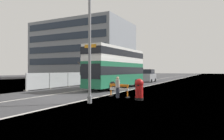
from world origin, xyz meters
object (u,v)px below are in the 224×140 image
double_decker_bus (117,67)px  lamppost_foreground (90,37)px  car_oncoming_near (149,76)px  car_receding_mid (143,75)px  red_pillar_postbox (139,88)px  pedestrian_at_kerb (118,87)px  roadworks_barrier (119,89)px

double_decker_bus → lamppost_foreground: lamppost_foreground is taller
lamppost_foreground → car_oncoming_near: bearing=98.5°
double_decker_bus → car_receding_mid: (-4.53, 23.34, -1.59)m
double_decker_bus → car_receding_mid: bearing=101.0°
red_pillar_postbox → car_receding_mid: size_ratio=0.34×
car_receding_mid → pedestrian_at_kerb: size_ratio=2.74×
car_oncoming_near → pedestrian_at_kerb: bearing=-79.1°
car_receding_mid → double_decker_bus: bearing=-79.0°
car_receding_mid → pedestrian_at_kerb: 32.47m
roadworks_barrier → car_oncoming_near: 22.51m
red_pillar_postbox → roadworks_barrier: 2.29m
car_receding_mid → pedestrian_at_kerb: bearing=-75.0°
roadworks_barrier → pedestrian_at_kerb: 0.59m
pedestrian_at_kerb → roadworks_barrier: bearing=104.5°
double_decker_bus → car_oncoming_near: bearing=91.8°
car_oncoming_near → car_receding_mid: bearing=115.0°
red_pillar_postbox → pedestrian_at_kerb: pedestrian_at_kerb is taller
double_decker_bus → roadworks_barrier: double_decker_bus is taller
red_pillar_postbox → car_oncoming_near: (-6.30, 23.07, 0.25)m
red_pillar_postbox → car_oncoming_near: car_oncoming_near is taller
double_decker_bus → red_pillar_postbox: size_ratio=7.38×
double_decker_bus → car_receding_mid: 23.83m
double_decker_bus → pedestrian_at_kerb: size_ratio=6.90×
lamppost_foreground → pedestrian_at_kerb: size_ratio=5.51×
pedestrian_at_kerb → car_oncoming_near: bearing=100.9°
car_oncoming_near → car_receding_mid: 9.60m
car_oncoming_near → pedestrian_at_kerb: (4.36, -22.66, -0.26)m
roadworks_barrier → pedestrian_at_kerb: size_ratio=1.13×
roadworks_barrier → car_receding_mid: 31.90m
double_decker_bus → pedestrian_at_kerb: double_decker_bus is taller
pedestrian_at_kerb → red_pillar_postbox: bearing=-11.9°
pedestrian_at_kerb → double_decker_bus: bearing=115.9°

